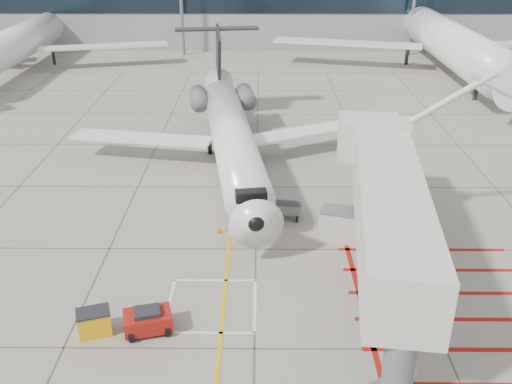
# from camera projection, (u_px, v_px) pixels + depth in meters

# --- Properties ---
(ground_plane) EXTENTS (260.00, 260.00, 0.00)m
(ground_plane) POSITION_uv_depth(u_px,v_px,m) (255.00, 292.00, 27.42)
(ground_plane) COLOR gray
(ground_plane) RESTS_ON ground
(regional_jet) EXTENTS (27.97, 33.30, 7.93)m
(regional_jet) POSITION_uv_depth(u_px,v_px,m) (235.00, 125.00, 37.62)
(regional_jet) COLOR white
(regional_jet) RESTS_ON ground_plane
(jet_bridge) EXTENTS (11.59, 20.46, 7.78)m
(jet_bridge) POSITION_uv_depth(u_px,v_px,m) (390.00, 227.00, 25.29)
(jet_bridge) COLOR silver
(jet_bridge) RESTS_ON ground_plane
(pushback_tug) EXTENTS (2.30, 1.75, 1.19)m
(pushback_tug) POSITION_uv_depth(u_px,v_px,m) (148.00, 320.00, 24.59)
(pushback_tug) COLOR #9B160F
(pushback_tug) RESTS_ON ground_plane
(spill_bin) EXTENTS (1.58, 1.29, 1.18)m
(spill_bin) POSITION_uv_depth(u_px,v_px,m) (94.00, 322.00, 24.45)
(spill_bin) COLOR #EDA70D
(spill_bin) RESTS_ON ground_plane
(baggage_cart) EXTENTS (1.77, 1.26, 1.03)m
(baggage_cart) POSITION_uv_depth(u_px,v_px,m) (287.00, 210.00, 34.05)
(baggage_cart) COLOR #5C5C61
(baggage_cart) RESTS_ON ground_plane
(ground_power_unit) EXTENTS (2.55, 1.92, 1.80)m
(ground_power_unit) POSITION_uv_depth(u_px,v_px,m) (341.00, 225.00, 31.66)
(ground_power_unit) COLOR beige
(ground_power_unit) RESTS_ON ground_plane
(cone_nose) EXTENTS (0.31, 0.31, 0.43)m
(cone_nose) POSITION_uv_depth(u_px,v_px,m) (219.00, 230.00, 32.55)
(cone_nose) COLOR #EF5E0C
(cone_nose) RESTS_ON ground_plane
(cone_side) EXTENTS (0.31, 0.31, 0.43)m
(cone_side) POSITION_uv_depth(u_px,v_px,m) (269.00, 207.00, 35.13)
(cone_side) COLOR orange
(cone_side) RESTS_ON ground_plane
(bg_aircraft_b) EXTENTS (34.15, 37.95, 11.38)m
(bg_aircraft_b) POSITION_uv_depth(u_px,v_px,m) (18.00, 20.00, 66.67)
(bg_aircraft_b) COLOR silver
(bg_aircraft_b) RESTS_ON ground_plane
(bg_aircraft_c) EXTENTS (39.55, 43.94, 13.18)m
(bg_aircraft_c) POSITION_uv_depth(u_px,v_px,m) (445.00, 12.00, 65.96)
(bg_aircraft_c) COLOR silver
(bg_aircraft_c) RESTS_ON ground_plane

